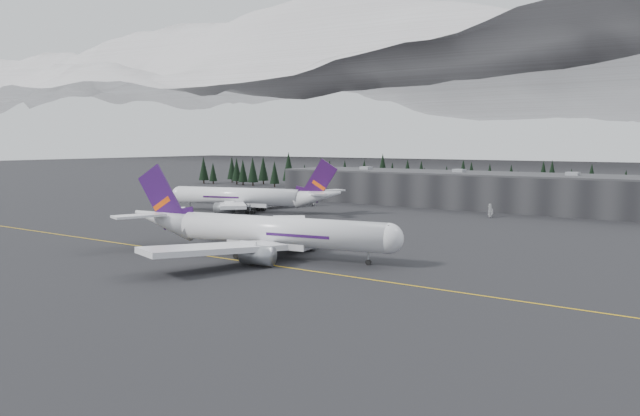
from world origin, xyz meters
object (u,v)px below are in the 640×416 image
Objects in this scene: gse_vehicle_a at (313,204)px; jet_parked at (252,197)px; terminal at (485,190)px; jet_main at (258,230)px; gse_vehicle_b at (491,215)px.

jet_parked is at bearing -90.70° from gse_vehicle_a.
jet_main is (-5.06, -120.58, -0.98)m from terminal.
terminal is 62.89m from gse_vehicle_a.
terminal is at bearing -164.85° from gse_vehicle_b.
terminal is at bearing -150.12° from jet_parked.
gse_vehicle_a is at bearing 108.33° from jet_main.
jet_main is at bearing -52.48° from gse_vehicle_a.
terminal is 31.15m from gse_vehicle_b.
terminal is 2.51× the size of jet_main.
jet_parked reaches higher than terminal.
jet_parked is 14.04× the size of gse_vehicle_b.
terminal reaches higher than gse_vehicle_b.
jet_parked is at bearing -74.28° from gse_vehicle_b.
gse_vehicle_b is (71.32, 32.06, -4.44)m from jet_parked.
gse_vehicle_a is at bearing -150.05° from terminal.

